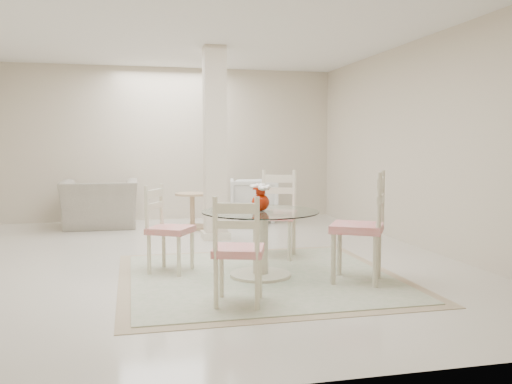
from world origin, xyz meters
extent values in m
plane|color=silver|center=(0.00, 0.00, 0.00)|extent=(7.00, 7.00, 0.00)
cube|color=beige|center=(0.00, 3.50, 1.35)|extent=(6.00, 0.02, 2.70)
cube|color=beige|center=(0.00, -3.50, 1.35)|extent=(6.00, 0.02, 2.70)
cube|color=beige|center=(3.00, 0.00, 1.35)|extent=(0.02, 7.00, 2.70)
cube|color=white|center=(0.00, 0.00, 2.70)|extent=(6.00, 7.00, 0.02)
cube|color=beige|center=(0.50, 1.30, 1.35)|extent=(0.30, 0.30, 2.70)
cube|color=tan|center=(0.59, -1.07, 0.00)|extent=(2.79, 2.79, 0.01)
cube|color=beige|center=(0.59, -1.07, 0.01)|extent=(2.55, 2.55, 0.01)
cylinder|color=beige|center=(0.59, -1.07, 0.02)|extent=(0.61, 0.61, 0.05)
cylinder|color=beige|center=(0.59, -1.07, 0.35)|extent=(0.15, 0.15, 0.63)
cylinder|color=beige|center=(0.59, -1.07, 0.65)|extent=(0.25, 0.25, 0.03)
cylinder|color=white|center=(0.59, -1.07, 0.67)|extent=(1.17, 1.17, 0.01)
ellipsoid|color=#A41C05|center=(0.59, -1.07, 0.76)|extent=(0.18, 0.18, 0.17)
cylinder|color=#A41C05|center=(0.59, -1.07, 0.87)|extent=(0.10, 0.10, 0.05)
cylinder|color=#A41C05|center=(0.59, -1.07, 0.90)|extent=(0.16, 0.16, 0.02)
ellipsoid|color=white|center=(0.59, -1.07, 0.93)|extent=(0.10, 0.10, 0.05)
ellipsoid|color=white|center=(0.65, -1.05, 0.91)|extent=(0.10, 0.10, 0.05)
ellipsoid|color=white|center=(0.54, -1.04, 0.92)|extent=(0.10, 0.10, 0.05)
ellipsoid|color=white|center=(0.60, -1.13, 0.91)|extent=(0.10, 0.10, 0.05)
cylinder|color=beige|center=(1.38, -1.20, 0.25)|extent=(0.05, 0.05, 0.50)
cylinder|color=beige|center=(1.19, -1.54, 0.25)|extent=(0.05, 0.05, 0.50)
cylinder|color=beige|center=(1.72, -1.40, 0.25)|extent=(0.05, 0.05, 0.50)
cylinder|color=beige|center=(1.52, -1.74, 0.25)|extent=(0.05, 0.05, 0.50)
cube|color=red|center=(1.45, -1.47, 0.54)|extent=(0.65, 0.65, 0.08)
cube|color=beige|center=(1.64, -1.58, 0.90)|extent=(0.26, 0.40, 0.59)
cylinder|color=beige|center=(0.74, -0.30, 0.24)|extent=(0.05, 0.05, 0.47)
cylinder|color=beige|center=(1.08, -0.46, 0.24)|extent=(0.05, 0.05, 0.47)
cylinder|color=beige|center=(0.90, 0.04, 0.24)|extent=(0.05, 0.05, 0.47)
cylinder|color=beige|center=(1.23, -0.12, 0.24)|extent=(0.05, 0.05, 0.47)
cube|color=red|center=(0.99, -0.21, 0.51)|extent=(0.60, 0.60, 0.07)
cube|color=beige|center=(1.07, -0.02, 0.86)|extent=(0.39, 0.21, 0.56)
cylinder|color=#ECE5C2|center=(-0.21, -0.90, 0.21)|extent=(0.04, 0.04, 0.42)
cylinder|color=#ECE5C2|center=(-0.05, -0.61, 0.21)|extent=(0.04, 0.04, 0.42)
cylinder|color=#ECE5C2|center=(-0.50, -0.74, 0.21)|extent=(0.04, 0.04, 0.42)
cylinder|color=#ECE5C2|center=(-0.33, -0.45, 0.21)|extent=(0.04, 0.04, 0.42)
cube|color=red|center=(-0.27, -0.68, 0.46)|extent=(0.55, 0.55, 0.06)
cube|color=#ECE5C2|center=(-0.43, -0.58, 0.77)|extent=(0.22, 0.34, 0.50)
cylinder|color=#EEE8C4|center=(0.40, -1.83, 0.21)|extent=(0.04, 0.04, 0.43)
cylinder|color=#EEE8C4|center=(0.08, -1.73, 0.21)|extent=(0.04, 0.04, 0.43)
cylinder|color=#EEE8C4|center=(0.31, -2.14, 0.21)|extent=(0.04, 0.04, 0.43)
cylinder|color=#EEE8C4|center=(-0.01, -2.05, 0.21)|extent=(0.04, 0.04, 0.43)
cube|color=red|center=(0.19, -1.94, 0.46)|extent=(0.51, 0.51, 0.06)
cube|color=#EEE8C4|center=(0.14, -2.11, 0.77)|extent=(0.37, 0.15, 0.50)
imported|color=#A09684|center=(-1.15, 2.74, 0.38)|extent=(1.18, 1.04, 0.77)
imported|color=silver|center=(1.43, 2.93, 0.38)|extent=(0.94, 0.96, 0.76)
cylinder|color=tan|center=(0.28, 2.30, 0.02)|extent=(0.52, 0.52, 0.04)
cylinder|color=tan|center=(0.28, 2.30, 0.28)|extent=(0.08, 0.08, 0.50)
cylinder|color=tan|center=(0.28, 2.30, 0.55)|extent=(0.55, 0.55, 0.03)
camera|label=1|loc=(-0.67, -6.29, 1.34)|focal=38.00mm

